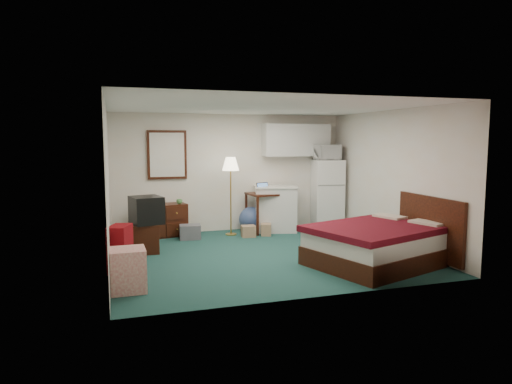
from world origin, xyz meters
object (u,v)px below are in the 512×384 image
object	(u,v)px
suitcase	(120,249)
dresser	(162,220)
kitchen_counter	(275,209)
floor_lamp	(231,196)
bed	(376,246)
fridge	(327,194)
desk	(265,212)
tv_stand	(143,238)

from	to	relation	value
suitcase	dresser	bearing A→B (deg)	89.91
kitchen_counter	floor_lamp	bearing A→B (deg)	-159.85
floor_lamp	suitcase	world-z (taller)	floor_lamp
dresser	bed	size ratio (longest dim) A/B	0.50
kitchen_counter	fridge	world-z (taller)	fridge
fridge	suitcase	size ratio (longest dim) A/B	2.18
floor_lamp	desk	distance (m)	0.85
desk	tv_stand	size ratio (longest dim) A/B	1.50
dresser	floor_lamp	distance (m)	1.48
kitchen_counter	desk	bearing A→B (deg)	-159.53
dresser	kitchen_counter	world-z (taller)	kitchen_counter
floor_lamp	bed	distance (m)	3.36
tv_stand	desk	bearing A→B (deg)	23.69
floor_lamp	fridge	size ratio (longest dim) A/B	1.06
dresser	bed	world-z (taller)	dresser
dresser	tv_stand	size ratio (longest dim) A/B	1.74
bed	kitchen_counter	bearing A→B (deg)	82.94
desk	kitchen_counter	world-z (taller)	kitchen_counter
suitcase	floor_lamp	bearing A→B (deg)	63.10
bed	tv_stand	world-z (taller)	bed
kitchen_counter	bed	world-z (taller)	kitchen_counter
kitchen_counter	tv_stand	size ratio (longest dim) A/B	1.69
desk	kitchen_counter	bearing A→B (deg)	-0.43
tv_stand	floor_lamp	bearing A→B (deg)	29.54
bed	desk	bearing A→B (deg)	87.62
floor_lamp	fridge	world-z (taller)	floor_lamp
desk	bed	world-z (taller)	desk
fridge	suitcase	xyz separation A→B (m)	(-4.48, -2.24, -0.41)
tv_stand	suitcase	bearing A→B (deg)	-107.91
desk	bed	xyz separation A→B (m)	(0.85, -2.99, -0.11)
floor_lamp	desk	world-z (taller)	floor_lamp
desk	tv_stand	world-z (taller)	desk
tv_stand	suitcase	xyz separation A→B (m)	(-0.40, -1.13, 0.09)
desk	tv_stand	bearing A→B (deg)	-164.91
kitchen_counter	fridge	bearing A→B (deg)	15.77
fridge	tv_stand	size ratio (longest dim) A/B	2.73
suitcase	bed	bearing A→B (deg)	7.83
dresser	bed	bearing A→B (deg)	-57.76
desk	suitcase	distance (m)	3.69
fridge	bed	size ratio (longest dim) A/B	0.79
fridge	suitcase	distance (m)	5.03
kitchen_counter	bed	bearing A→B (deg)	-64.77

